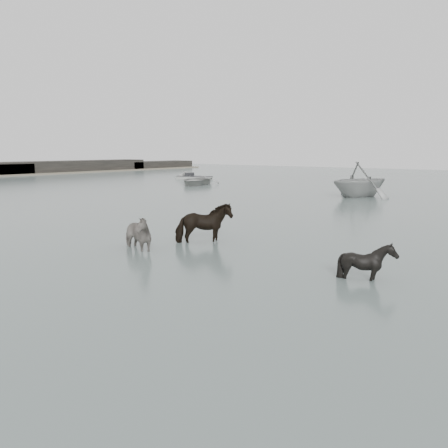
{
  "coord_description": "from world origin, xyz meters",
  "views": [
    {
      "loc": [
        7.61,
        -9.4,
        3.28
      ],
      "look_at": [
        -0.62,
        1.17,
        1.0
      ],
      "focal_mm": 35.0,
      "sensor_mm": 36.0,
      "label": 1
    }
  ],
  "objects": [
    {
      "name": "rowboat_trail",
      "position": [
        -3.74,
        20.85,
        1.3
      ],
      "size": [
        5.86,
        6.22,
        2.6
      ],
      "primitive_type": "imported",
      "rotation": [
        0.0,
        0.0,
        2.74
      ],
      "color": "#9EA19E",
      "rests_on": "ground"
    },
    {
      "name": "skiff_outer",
      "position": [
        -25.21,
        27.34,
        0.38
      ],
      "size": [
        5.59,
        2.18,
        0.75
      ],
      "primitive_type": null,
      "rotation": [
        0.0,
        0.0,
        3.25
      ],
      "color": "#A3A39F",
      "rests_on": "ground"
    },
    {
      "name": "pony_dark",
      "position": [
        -2.31,
        2.21,
        0.84
      ],
      "size": [
        1.79,
        1.96,
        1.67
      ],
      "primitive_type": "imported",
      "rotation": [
        0.0,
        0.0,
        1.32
      ],
      "color": "black",
      "rests_on": "ground"
    },
    {
      "name": "pony_pinto",
      "position": [
        -3.41,
        -0.04,
        0.77
      ],
      "size": [
        1.94,
        1.17,
        1.53
      ],
      "primitive_type": "imported",
      "rotation": [
        0.0,
        0.0,
        1.37
      ],
      "color": "black",
      "rests_on": "ground"
    },
    {
      "name": "ground",
      "position": [
        0.0,
        0.0,
        0.0
      ],
      "size": [
        140.0,
        140.0,
        0.0
      ],
      "primitive_type": "plane",
      "color": "#495751",
      "rests_on": "ground"
    },
    {
      "name": "pony_black",
      "position": [
        3.87,
        1.34,
        0.64
      ],
      "size": [
        1.46,
        1.39,
        1.28
      ],
      "primitive_type": "imported",
      "rotation": [
        0.0,
        0.0,
        1.19
      ],
      "color": "black",
      "rests_on": "ground"
    },
    {
      "name": "rowboat_lead",
      "position": [
        -19.98,
        21.76,
        0.52
      ],
      "size": [
        5.13,
        5.96,
        1.04
      ],
      "primitive_type": "imported",
      "rotation": [
        0.0,
        0.0,
        0.36
      ],
      "color": "#A5A6A1",
      "rests_on": "ground"
    }
  ]
}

